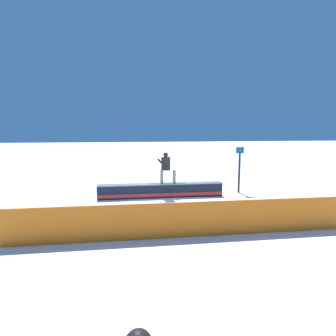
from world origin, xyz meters
name	(u,v)px	position (x,y,z in m)	size (l,w,h in m)	color
ground_plane	(161,197)	(0.00, 0.00, 0.00)	(120.00, 120.00, 0.00)	white
grind_box	(161,191)	(0.00, 0.00, 0.30)	(5.76, 0.59, 0.65)	black
snowboarder	(166,167)	(-0.25, 0.00, 1.42)	(1.62, 0.43, 1.44)	#2B864C
safety_fence	(184,220)	(0.00, 4.85, 0.52)	(10.09, 0.06, 1.04)	orange
trail_marker	(239,169)	(-3.95, -0.36, 1.20)	(0.40, 0.10, 2.27)	#262628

